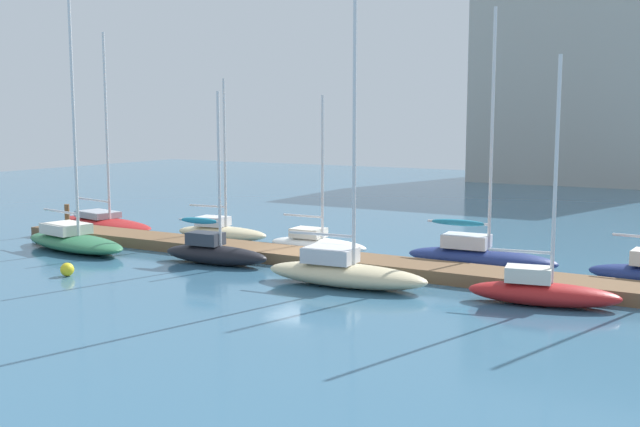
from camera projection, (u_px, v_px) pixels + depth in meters
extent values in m
plane|color=#386684|center=(298.00, 262.00, 34.14)|extent=(120.00, 120.00, 0.00)
cube|color=brown|center=(298.00, 256.00, 34.11)|extent=(33.11, 2.33, 0.52)
cylinder|color=brown|center=(67.00, 218.00, 42.97)|extent=(0.28, 0.28, 1.58)
ellipsoid|color=#B21E1E|center=(106.00, 223.00, 44.60)|extent=(8.63, 3.97, 0.56)
cube|color=#9EA3AD|center=(98.00, 214.00, 45.08)|extent=(2.78, 2.14, 0.36)
cylinder|color=silver|center=(106.00, 127.00, 43.59)|extent=(0.15, 0.15, 10.78)
cylinder|color=silver|center=(93.00, 200.00, 45.30)|extent=(3.45, 0.80, 0.12)
ellipsoid|color=#2D7047|center=(75.00, 243.00, 37.01)|extent=(7.57, 3.65, 0.78)
cube|color=silver|center=(66.00, 228.00, 37.39)|extent=(2.44, 2.05, 0.51)
cylinder|color=silver|center=(74.00, 119.00, 36.00)|extent=(0.14, 0.14, 11.30)
cylinder|color=silver|center=(61.00, 212.00, 37.56)|extent=(3.02, 0.65, 0.11)
ellipsoid|color=beige|center=(222.00, 233.00, 40.08)|extent=(5.48, 2.25, 0.75)
cube|color=silver|center=(213.00, 221.00, 40.22)|extent=(1.72, 1.35, 0.49)
cylinder|color=silver|center=(225.00, 153.00, 39.43)|extent=(0.13, 0.13, 7.76)
cylinder|color=silver|center=(208.00, 206.00, 40.25)|extent=(2.24, 0.34, 0.11)
ellipsoid|color=black|center=(216.00, 255.00, 33.59)|extent=(5.31, 1.83, 0.85)
cube|color=#333842|center=(205.00, 239.00, 33.72)|extent=(1.64, 1.10, 0.55)
cylinder|color=silver|center=(219.00, 170.00, 32.98)|extent=(0.13, 0.13, 6.80)
cylinder|color=silver|center=(199.00, 221.00, 33.75)|extent=(2.19, 0.29, 0.11)
ellipsoid|color=teal|center=(199.00, 221.00, 33.75)|extent=(1.99, 0.52, 0.28)
ellipsoid|color=white|center=(318.00, 245.00, 36.63)|extent=(5.24, 1.87, 0.69)
cube|color=silver|center=(308.00, 233.00, 36.81)|extent=(1.59, 1.25, 0.45)
cylinder|color=silver|center=(322.00, 168.00, 36.02)|extent=(0.13, 0.13, 6.88)
cylinder|color=silver|center=(303.00, 216.00, 36.85)|extent=(2.18, 0.17, 0.10)
ellipsoid|color=beige|center=(346.00, 275.00, 29.19)|extent=(6.77, 2.46, 0.90)
cube|color=silver|center=(330.00, 255.00, 29.38)|extent=(2.09, 1.51, 0.59)
cylinder|color=silver|center=(354.00, 129.00, 28.32)|extent=(0.14, 0.14, 10.37)
cylinder|color=silver|center=(321.00, 234.00, 29.45)|extent=(2.79, 0.33, 0.11)
ellipsoid|color=navy|center=(481.00, 259.00, 32.61)|extent=(6.65, 2.21, 0.88)
cube|color=silver|center=(466.00, 241.00, 32.81)|extent=(2.04, 1.39, 0.57)
cylinder|color=silver|center=(492.00, 130.00, 31.75)|extent=(0.14, 0.14, 10.20)
cylinder|color=silver|center=(458.00, 223.00, 32.88)|extent=(2.76, 0.27, 0.11)
ellipsoid|color=teal|center=(458.00, 223.00, 32.88)|extent=(2.49, 0.50, 0.28)
ellipsoid|color=#B21E1E|center=(543.00, 294.00, 26.27)|extent=(5.37, 2.35, 0.81)
cube|color=silver|center=(528.00, 274.00, 26.36)|extent=(1.71, 1.27, 0.53)
cylinder|color=silver|center=(556.00, 171.00, 25.63)|extent=(0.13, 0.13, 7.82)
cylinder|color=silver|center=(520.00, 251.00, 26.36)|extent=(2.16, 0.50, 0.10)
sphere|color=yellow|center=(67.00, 269.00, 31.10)|extent=(0.56, 0.56, 0.56)
cube|color=#ADA89E|center=(590.00, 78.00, 74.58)|extent=(20.84, 12.79, 20.69)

